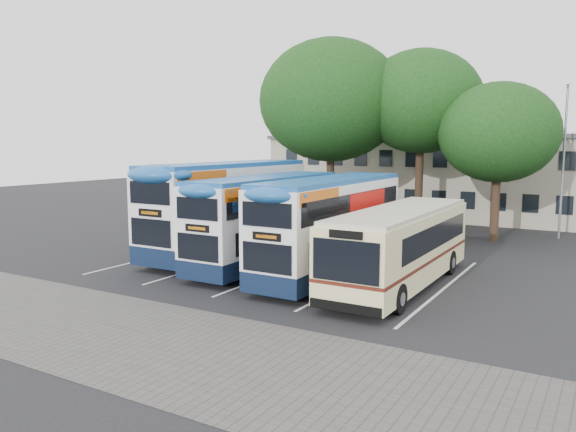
% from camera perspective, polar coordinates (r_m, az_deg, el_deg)
% --- Properties ---
extents(ground, '(120.00, 120.00, 0.00)m').
position_cam_1_polar(ground, '(19.36, 2.12, -9.44)').
color(ground, black).
rests_on(ground, ground).
extents(paving_strip, '(40.00, 6.00, 0.01)m').
position_cam_1_polar(paving_strip, '(16.61, -12.66, -12.51)').
color(paving_strip, '#595654').
rests_on(paving_strip, ground).
extents(bay_lines, '(14.12, 11.00, 0.01)m').
position_cam_1_polar(bay_lines, '(25.35, 0.02, -5.35)').
color(bay_lines, silver).
rests_on(bay_lines, ground).
extents(depot_building, '(32.40, 8.40, 6.20)m').
position_cam_1_polar(depot_building, '(44.25, 19.02, 3.84)').
color(depot_building, '#A79886').
rests_on(depot_building, ground).
extents(lamp_post, '(0.25, 1.05, 9.06)m').
position_cam_1_polar(lamp_post, '(36.40, 26.23, 5.84)').
color(lamp_post, gray).
rests_on(lamp_post, ground).
extents(tree_left, '(9.30, 9.30, 12.30)m').
position_cam_1_polar(tree_left, '(37.12, 4.39, 11.61)').
color(tree_left, black).
rests_on(tree_left, ground).
extents(tree_mid, '(7.59, 7.59, 11.40)m').
position_cam_1_polar(tree_mid, '(36.60, 13.39, 11.22)').
color(tree_mid, black).
rests_on(tree_mid, ground).
extents(tree_right, '(6.66, 6.66, 9.04)m').
position_cam_1_polar(tree_right, '(34.13, 20.60, 7.93)').
color(tree_right, black).
rests_on(tree_right, ground).
extents(bus_dd_left, '(2.70, 11.14, 4.64)m').
position_cam_1_polar(bus_dd_left, '(28.62, -5.98, 1.26)').
color(bus_dd_left, '#0F1C37').
rests_on(bus_dd_left, ground).
extents(bus_dd_mid, '(2.40, 9.88, 4.12)m').
position_cam_1_polar(bus_dd_mid, '(25.70, -2.12, -0.06)').
color(bus_dd_mid, '#0F1C37').
rests_on(bus_dd_mid, ground).
extents(bus_dd_right, '(2.42, 9.99, 4.16)m').
position_cam_1_polar(bus_dd_right, '(23.73, 4.38, -0.64)').
color(bus_dd_right, '#0F1C37').
rests_on(bus_dd_right, ground).
extents(bus_single, '(2.63, 10.34, 3.08)m').
position_cam_1_polar(bus_single, '(22.48, 11.45, -2.63)').
color(bus_single, '#F9F0A6').
rests_on(bus_single, ground).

